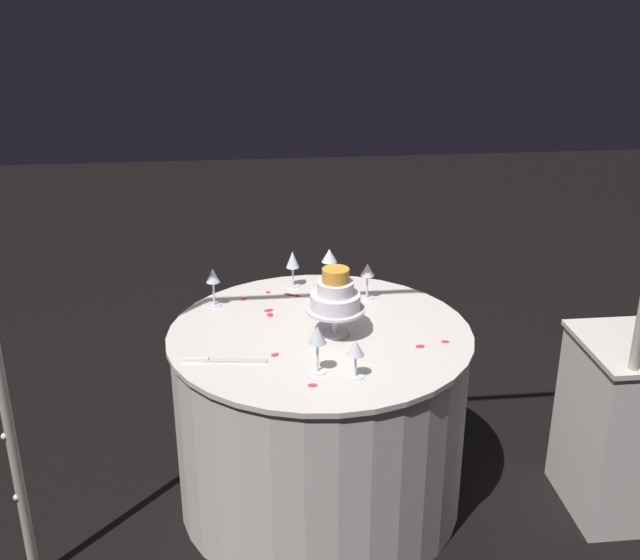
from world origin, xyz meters
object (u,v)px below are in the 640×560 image
wine_glass_0 (329,257)px  wine_glass_1 (318,337)px  main_table (320,417)px  wine_glass_3 (356,350)px  wine_glass_4 (367,272)px  wine_glass_6 (213,278)px  wine_glass_2 (341,279)px  side_table (630,426)px  decorative_arch (333,142)px  tiered_cake (335,297)px  cake_knife (219,360)px  wine_glass_5 (293,261)px

wine_glass_0 → wine_glass_1: size_ratio=0.89×
main_table → wine_glass_3: 0.60m
wine_glass_0 → wine_glass_4: same height
wine_glass_0 → wine_glass_6: (0.49, 0.20, 0.00)m
wine_glass_0 → wine_glass_2: size_ratio=1.05×
main_table → wine_glass_6: size_ratio=7.14×
side_table → wine_glass_1: size_ratio=4.22×
side_table → wine_glass_2: size_ratio=4.99×
side_table → wine_glass_0: size_ratio=4.76×
wine_glass_4 → side_table: bearing=154.3°
wine_glass_2 → main_table: bearing=66.0°
decorative_arch → wine_glass_2: 0.94m
decorative_arch → wine_glass_3: decorative_arch is taller
wine_glass_3 → main_table: bearing=-77.1°
decorative_arch → tiered_cake: decorative_arch is taller
wine_glass_6 → cake_knife: bearing=93.2°
decorative_arch → wine_glass_6: decorative_arch is taller
cake_knife → decorative_arch: bearing=156.0°
wine_glass_4 → wine_glass_1: bearing=65.9°
wine_glass_0 → wine_glass_4: (-0.13, 0.19, -0.00)m
wine_glass_3 → wine_glass_1: bearing=-21.2°
wine_glass_5 → cake_knife: wine_glass_5 is taller
decorative_arch → cake_knife: (0.37, -0.17, -0.80)m
main_table → cake_knife: bearing=27.7°
decorative_arch → side_table: decorative_arch is taller
side_table → wine_glass_5: wine_glass_5 is taller
side_table → cake_knife: cake_knife is taller
wine_glass_4 → wine_glass_3: bearing=77.3°
wine_glass_6 → tiered_cake: bearing=145.4°
wine_glass_6 → main_table: bearing=144.7°
tiered_cake → wine_glass_4: size_ratio=1.72×
wine_glass_0 → wine_glass_6: 0.53m
tiered_cake → wine_glass_3: (-0.03, 0.33, -0.05)m
wine_glass_6 → wine_glass_3: bearing=127.0°
tiered_cake → wine_glass_1: bearing=71.1°
decorative_arch → wine_glass_3: bearing=-174.5°
wine_glass_3 → wine_glass_5: (0.15, -0.81, 0.01)m
wine_glass_0 → wine_glass_6: bearing=21.9°
wine_glass_4 → wine_glass_6: wine_glass_6 is taller
side_table → wine_glass_3: wine_glass_3 is taller
tiered_cake → wine_glass_3: bearing=94.8°
wine_glass_1 → cake_knife: size_ratio=0.59×
wine_glass_2 → wine_glass_5: wine_glass_5 is taller
side_table → wine_glass_4: wine_glass_4 is taller
tiered_cake → cake_knife: (0.43, 0.17, -0.15)m
side_table → wine_glass_1: (1.25, 0.13, 0.52)m
wine_glass_0 → wine_glass_4: bearing=125.2°
wine_glass_3 → cake_knife: (0.46, -0.16, -0.10)m
side_table → wine_glass_6: wine_glass_6 is taller
wine_glass_2 → wine_glass_5: bearing=-47.8°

